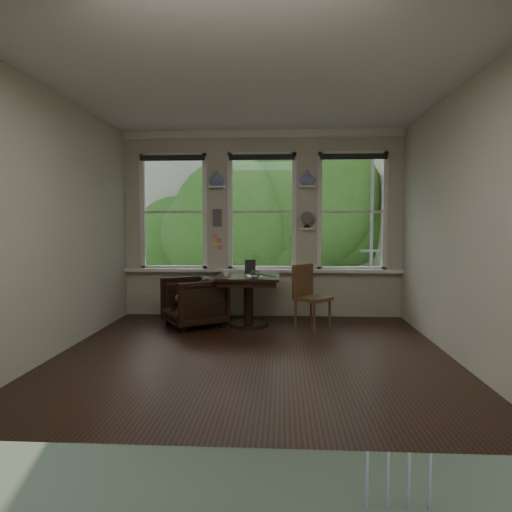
# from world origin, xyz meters

# --- Properties ---
(ground) EXTENTS (4.50, 4.50, 0.00)m
(ground) POSITION_xyz_m (0.00, 0.00, 0.00)
(ground) COLOR black
(ground) RESTS_ON ground
(ceiling) EXTENTS (4.50, 4.50, 0.00)m
(ceiling) POSITION_xyz_m (0.00, 0.00, 3.00)
(ceiling) COLOR silver
(ceiling) RESTS_ON ground
(wall_back) EXTENTS (4.50, 0.00, 4.50)m
(wall_back) POSITION_xyz_m (0.00, 2.25, 1.50)
(wall_back) COLOR beige
(wall_back) RESTS_ON ground
(wall_front) EXTENTS (4.50, 0.00, 4.50)m
(wall_front) POSITION_xyz_m (0.00, -2.25, 1.50)
(wall_front) COLOR beige
(wall_front) RESTS_ON ground
(wall_left) EXTENTS (0.00, 4.50, 4.50)m
(wall_left) POSITION_xyz_m (-2.25, 0.00, 1.50)
(wall_left) COLOR beige
(wall_left) RESTS_ON ground
(wall_right) EXTENTS (0.00, 4.50, 4.50)m
(wall_right) POSITION_xyz_m (2.25, 0.00, 1.50)
(wall_right) COLOR beige
(wall_right) RESTS_ON ground
(window_left) EXTENTS (1.10, 0.12, 1.90)m
(window_left) POSITION_xyz_m (-1.45, 2.25, 1.70)
(window_left) COLOR white
(window_left) RESTS_ON ground
(window_center) EXTENTS (1.10, 0.12, 1.90)m
(window_center) POSITION_xyz_m (0.00, 2.25, 1.70)
(window_center) COLOR white
(window_center) RESTS_ON ground
(window_right) EXTENTS (1.10, 0.12, 1.90)m
(window_right) POSITION_xyz_m (1.45, 2.25, 1.70)
(window_right) COLOR white
(window_right) RESTS_ON ground
(shelf_left) EXTENTS (0.26, 0.16, 0.03)m
(shelf_left) POSITION_xyz_m (-0.72, 2.15, 2.10)
(shelf_left) COLOR white
(shelf_left) RESTS_ON ground
(shelf_right) EXTENTS (0.26, 0.16, 0.03)m
(shelf_right) POSITION_xyz_m (0.72, 2.15, 2.10)
(shelf_right) COLOR white
(shelf_right) RESTS_ON ground
(intercom) EXTENTS (0.14, 0.06, 0.28)m
(intercom) POSITION_xyz_m (-0.72, 2.18, 1.60)
(intercom) COLOR #59544F
(intercom) RESTS_ON ground
(sticky_notes) EXTENTS (0.16, 0.01, 0.24)m
(sticky_notes) POSITION_xyz_m (-0.72, 2.19, 1.25)
(sticky_notes) COLOR pink
(sticky_notes) RESTS_ON ground
(desk_fan) EXTENTS (0.20, 0.20, 0.24)m
(desk_fan) POSITION_xyz_m (0.72, 2.13, 1.53)
(desk_fan) COLOR #59544F
(desk_fan) RESTS_ON ground
(vase_left) EXTENTS (0.24, 0.24, 0.25)m
(vase_left) POSITION_xyz_m (-0.72, 2.15, 2.24)
(vase_left) COLOR silver
(vase_left) RESTS_ON shelf_left
(vase_right) EXTENTS (0.24, 0.24, 0.25)m
(vase_right) POSITION_xyz_m (0.72, 2.15, 2.24)
(vase_right) COLOR silver
(vase_right) RESTS_ON shelf_right
(table) EXTENTS (0.90, 0.90, 0.75)m
(table) POSITION_xyz_m (-0.16, 1.40, 0.38)
(table) COLOR black
(table) RESTS_ON ground
(armchair_left) EXTENTS (1.09, 1.09, 0.73)m
(armchair_left) POSITION_xyz_m (-0.96, 1.35, 0.36)
(armchair_left) COLOR black
(armchair_left) RESTS_ON ground
(cushion_red) EXTENTS (0.45, 0.45, 0.06)m
(cushion_red) POSITION_xyz_m (-0.96, 1.35, 0.45)
(cushion_red) COLOR maroon
(cushion_red) RESTS_ON armchair_left
(side_chair_right) EXTENTS (0.59, 0.59, 0.92)m
(side_chair_right) POSITION_xyz_m (0.77, 1.22, 0.46)
(side_chair_right) COLOR #4F301C
(side_chair_right) RESTS_ON ground
(laptop) EXTENTS (0.36, 0.31, 0.02)m
(laptop) POSITION_xyz_m (0.08, 1.38, 0.76)
(laptop) COLOR black
(laptop) RESTS_ON table
(mug) EXTENTS (0.13, 0.13, 0.10)m
(mug) POSITION_xyz_m (-0.47, 1.28, 0.80)
(mug) COLOR white
(mug) RESTS_ON table
(drinking_glass) EXTENTS (0.15, 0.15, 0.10)m
(drinking_glass) POSITION_xyz_m (-0.04, 1.11, 0.80)
(drinking_glass) COLOR white
(drinking_glass) RESTS_ON table
(tablet) EXTENTS (0.16, 0.08, 0.22)m
(tablet) POSITION_xyz_m (-0.15, 1.58, 0.86)
(tablet) COLOR black
(tablet) RESTS_ON table
(papers) EXTENTS (0.29, 0.34, 0.00)m
(papers) POSITION_xyz_m (-0.08, 1.40, 0.75)
(papers) COLOR silver
(papers) RESTS_ON table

